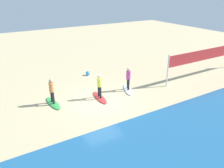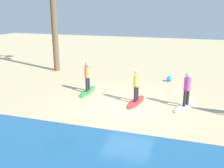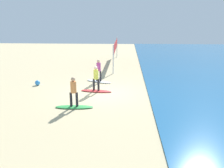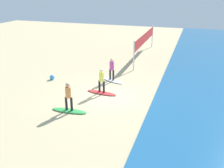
% 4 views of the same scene
% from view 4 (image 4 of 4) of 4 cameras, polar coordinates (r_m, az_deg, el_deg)
% --- Properties ---
extents(ground_plane, '(60.00, 60.00, 0.00)m').
position_cam_4_polar(ground_plane, '(16.51, -1.31, -2.64)').
color(ground_plane, '#CCB789').
extents(surfboard_white, '(1.39, 2.14, 0.09)m').
position_cam_4_polar(surfboard_white, '(19.04, -0.06, 0.85)').
color(surfboard_white, white).
rests_on(surfboard_white, ground).
extents(surfer_white, '(0.32, 0.43, 1.64)m').
position_cam_4_polar(surfer_white, '(18.72, -0.06, 3.69)').
color(surfer_white, '#232328').
rests_on(surfer_white, surfboard_white).
extents(surfboard_red, '(0.81, 2.15, 0.09)m').
position_cam_4_polar(surfboard_red, '(16.87, -2.32, -1.95)').
color(surfboard_red, red).
rests_on(surfboard_red, ground).
extents(surfer_red, '(0.32, 0.46, 1.64)m').
position_cam_4_polar(surfer_red, '(16.50, -2.37, 1.22)').
color(surfer_red, '#232328').
rests_on(surfer_red, surfboard_red).
extents(surfboard_green, '(0.65, 2.12, 0.09)m').
position_cam_4_polar(surfboard_green, '(14.71, -9.52, -5.91)').
color(surfboard_green, green).
rests_on(surfboard_green, ground).
extents(surfer_green, '(0.32, 0.46, 1.64)m').
position_cam_4_polar(surfer_green, '(14.29, -9.76, -2.36)').
color(surfer_green, '#232328').
rests_on(surfer_green, surfboard_green).
extents(volleyball_net, '(9.10, 0.14, 2.50)m').
position_cam_4_polar(volleyball_net, '(25.29, 7.35, 9.93)').
color(volleyball_net, silver).
rests_on(volleyball_net, ground).
extents(beach_ball, '(0.37, 0.37, 0.37)m').
position_cam_4_polar(beach_ball, '(19.77, -13.25, 1.47)').
color(beach_ball, '#338CE5').
rests_on(beach_ball, ground).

